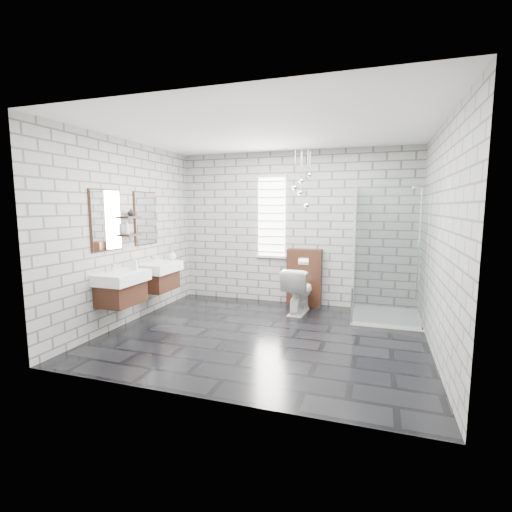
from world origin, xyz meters
The scene contains 20 objects.
floor centered at (0.00, 0.00, -0.01)m, with size 4.20×3.60×0.02m, color black.
ceiling centered at (0.00, 0.00, 2.71)m, with size 4.20×3.60×0.02m, color white.
wall_back centered at (0.00, 1.81, 1.35)m, with size 4.20×0.02×2.70m, color #A2A29D.
wall_front centered at (0.00, -1.81, 1.35)m, with size 4.20×0.02×2.70m, color #A2A29D.
wall_left centered at (-2.11, 0.00, 1.35)m, with size 0.02×3.60×2.70m, color #A2A29D.
wall_right centered at (2.11, 0.00, 1.35)m, with size 0.02×3.60×2.70m, color #A2A29D.
vanity_left centered at (-1.91, -0.51, 0.76)m, with size 0.47×0.70×1.57m.
vanity_right centered at (-1.91, 0.40, 0.76)m, with size 0.47×0.70×1.57m.
shelf_lower centered at (-2.03, -0.05, 1.32)m, with size 0.14×0.30×0.03m, color #3E1F13.
shelf_upper centered at (-2.03, -0.05, 1.58)m, with size 0.14×0.30×0.03m, color #3E1F13.
window centered at (-0.40, 1.78, 1.55)m, with size 0.56×0.05×1.48m.
cistern_panel centered at (0.23, 1.70, 0.50)m, with size 0.60×0.20×1.00m, color #3E1F13.
flush_plate centered at (0.23, 1.60, 0.80)m, with size 0.18×0.01×0.12m, color silver.
shower_enclosure centered at (1.50, 1.18, 0.50)m, with size 1.00×1.00×2.03m.
pendant_cluster centered at (0.24, 1.39, 2.04)m, with size 0.31×0.22×0.99m.
toilet centered at (0.23, 1.21, 0.37)m, with size 0.42×0.73×0.75m, color white.
soap_bottle_a centered at (-1.81, -0.31, 0.95)m, with size 0.09×0.09×0.20m, color #B2B2B2.
soap_bottle_b centered at (-1.84, 0.76, 0.93)m, with size 0.12×0.12×0.16m, color #B2B2B2.
soap_bottle_c centered at (-2.02, -0.16, 1.44)m, with size 0.08×0.08×0.20m, color #B2B2B2.
vase centered at (-2.02, -0.05, 1.65)m, with size 0.11×0.11×0.11m, color #B2B2B2.
Camera 1 is at (1.42, -4.66, 1.73)m, focal length 26.00 mm.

